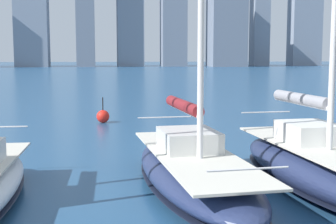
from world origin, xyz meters
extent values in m
cube|color=gray|center=(-76.66, -165.81, 21.15)|extent=(11.53, 6.64, 42.31)
cube|color=slate|center=(-43.04, -155.41, 12.67)|extent=(12.18, 11.22, 25.33)
cube|color=gray|center=(-9.99, -165.03, 23.65)|extent=(9.23, 10.22, 47.30)
cube|color=slate|center=(5.65, -159.93, 19.40)|extent=(6.19, 10.10, 38.80)
ellipsoid|color=navy|center=(-3.97, -6.61, 0.58)|extent=(2.68, 7.94, 1.16)
ellipsoid|color=black|center=(-3.97, -6.61, 0.26)|extent=(2.70, 7.98, 0.10)
cube|color=beige|center=(-3.97, -6.61, 1.19)|extent=(2.22, 6.98, 0.06)
cube|color=silver|center=(-3.95, -7.08, 1.50)|extent=(1.47, 1.79, 0.55)
cylinder|color=silver|center=(-3.92, -7.66, 2.27)|extent=(0.27, 3.30, 0.12)
cylinder|color=gray|center=(-3.92, -7.66, 2.39)|extent=(0.46, 3.04, 0.32)
cylinder|color=silver|center=(-3.81, -10.13, 1.71)|extent=(1.74, 0.12, 0.04)
ellipsoid|color=navy|center=(-0.64, -7.01, 0.49)|extent=(3.02, 8.54, 0.97)
ellipsoid|color=black|center=(-0.64, -7.01, 0.22)|extent=(3.03, 8.59, 0.10)
cube|color=beige|center=(-0.64, -7.01, 1.00)|extent=(2.51, 7.51, 0.06)
cube|color=silver|center=(-0.60, -7.51, 1.31)|extent=(1.61, 1.94, 0.55)
cylinder|color=silver|center=(-0.56, -8.14, 2.08)|extent=(0.35, 3.53, 0.12)
cylinder|color=maroon|center=(-0.56, -8.14, 2.20)|extent=(0.53, 3.26, 0.32)
cylinder|color=silver|center=(-0.88, -3.15, 1.52)|extent=(1.61, 0.14, 0.04)
cylinder|color=silver|center=(-0.39, -10.78, 1.52)|extent=(1.86, 0.16, 0.04)
cylinder|color=silver|center=(4.86, -9.66, 1.47)|extent=(1.67, 0.09, 0.04)
sphere|color=red|center=(1.62, -20.48, 0.35)|extent=(0.70, 0.70, 0.70)
cylinder|color=black|center=(1.62, -20.48, 1.05)|extent=(0.06, 0.06, 0.70)
camera|label=1|loc=(1.87, 5.07, 3.62)|focal=50.00mm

